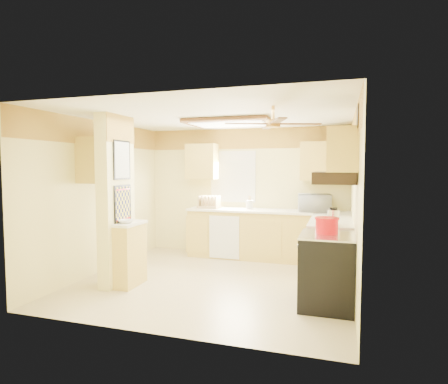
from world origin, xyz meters
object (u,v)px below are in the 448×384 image
(bowl, at_px, (126,221))
(dutch_oven, at_px, (327,225))
(kettle, at_px, (333,217))
(microwave, at_px, (315,203))
(stove, at_px, (327,270))

(bowl, xyz_separation_m, dutch_oven, (2.78, 0.17, 0.05))
(bowl, height_order, kettle, kettle)
(microwave, xyz_separation_m, dutch_oven, (0.29, -2.09, -0.08))
(microwave, bearing_deg, stove, 88.67)
(kettle, bearing_deg, microwave, 103.07)
(stove, height_order, microwave, microwave)
(stove, bearing_deg, microwave, 97.97)
(stove, xyz_separation_m, dutch_oven, (-0.01, 0.08, 0.56))
(dutch_oven, relative_size, kettle, 1.23)
(stove, height_order, kettle, kettle)
(dutch_oven, bearing_deg, stove, -79.49)
(bowl, xyz_separation_m, kettle, (2.85, 0.71, 0.09))
(bowl, distance_m, dutch_oven, 2.79)
(microwave, xyz_separation_m, bowl, (-2.50, -2.25, -0.13))
(stove, xyz_separation_m, bowl, (-2.80, -0.09, 0.51))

